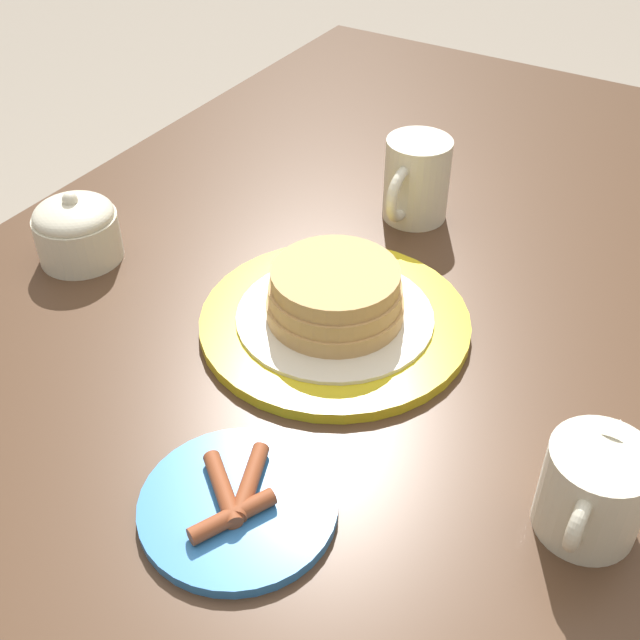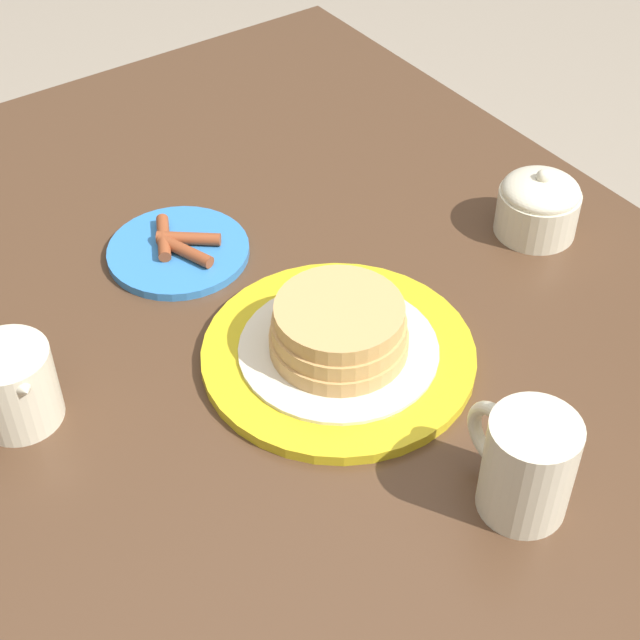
% 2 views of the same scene
% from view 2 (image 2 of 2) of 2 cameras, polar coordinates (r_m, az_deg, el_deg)
% --- Properties ---
extents(dining_table, '(1.43, 0.93, 0.77)m').
position_cam_2_polar(dining_table, '(1.02, 1.46, -9.12)').
color(dining_table, '#4C3321').
rests_on(dining_table, ground_plane).
extents(pancake_plate, '(0.27, 0.27, 0.07)m').
position_cam_2_polar(pancake_plate, '(0.96, 1.10, -1.28)').
color(pancake_plate, gold).
rests_on(pancake_plate, dining_table).
extents(side_plate_bacon, '(0.16, 0.16, 0.02)m').
position_cam_2_polar(side_plate_bacon, '(1.10, -8.23, 4.05)').
color(side_plate_bacon, '#337AC6').
rests_on(side_plate_bacon, dining_table).
extents(coffee_mug, '(0.11, 0.08, 0.10)m').
position_cam_2_polar(coffee_mug, '(0.84, 11.88, -8.16)').
color(coffee_mug, beige).
rests_on(coffee_mug, dining_table).
extents(creamer_pitcher, '(0.12, 0.08, 0.09)m').
position_cam_2_polar(creamer_pitcher, '(0.93, -17.41, -3.61)').
color(creamer_pitcher, beige).
rests_on(creamer_pitcher, dining_table).
extents(sugar_bowl, '(0.09, 0.09, 0.08)m').
position_cam_2_polar(sugar_bowl, '(1.13, 12.59, 6.59)').
color(sugar_bowl, beige).
rests_on(sugar_bowl, dining_table).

